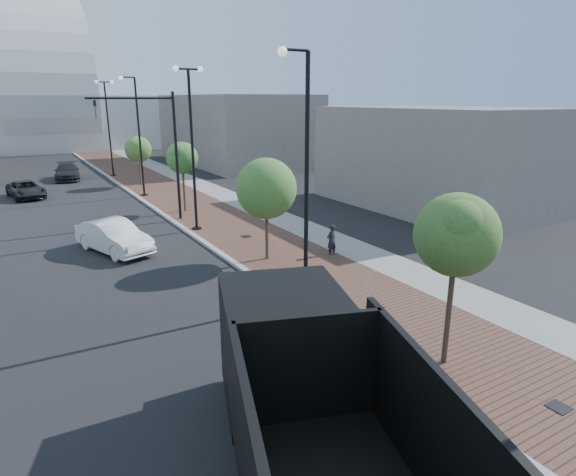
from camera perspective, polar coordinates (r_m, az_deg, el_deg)
ground at (r=12.35m, az=27.67°, el=-23.68°), size 220.00×220.00×0.00m
sidewalk at (r=46.66m, az=-15.14°, el=6.46°), size 7.00×140.00×0.12m
concrete_strip at (r=47.43m, az=-11.99°, el=6.83°), size 2.40×140.00×0.13m
curb at (r=45.86m, az=-19.36°, el=5.96°), size 0.30×140.00×0.14m
dump_truck at (r=9.21m, az=3.75°, el=-24.04°), size 7.09×14.03×3.82m
white_sedan at (r=25.91m, az=-20.09°, el=0.16°), size 3.23×5.25×1.63m
dark_car_mid at (r=43.28m, az=-28.79°, el=5.09°), size 2.92×5.06×1.33m
dark_car_far at (r=51.38m, az=-24.86°, el=7.19°), size 2.83×5.54×1.54m
pedestrian at (r=23.71m, az=5.21°, el=-0.32°), size 0.67×0.51×1.64m
streetlight_1 at (r=17.39m, az=1.91°, el=5.59°), size 1.44×0.56×9.21m
streetlight_2 at (r=28.13m, az=-11.33°, el=10.37°), size 1.72×0.56×9.28m
streetlight_3 at (r=39.62m, az=-17.42°, el=10.89°), size 1.44×0.56×9.21m
streetlight_4 at (r=51.33m, az=-20.61°, el=12.21°), size 1.72×0.56×9.28m
traffic_mast at (r=30.69m, az=-14.88°, el=10.92°), size 5.09×0.20×8.00m
tree_0 at (r=13.82m, az=19.52°, el=0.35°), size 2.37×2.31×5.17m
tree_1 at (r=22.38m, az=-2.53°, el=5.91°), size 2.85×2.85×4.98m
tree_2 at (r=33.31m, az=-12.47°, el=9.30°), size 2.21×2.13×4.82m
tree_3 at (r=44.85m, az=-17.40°, el=10.05°), size 2.35×2.30×4.43m
convention_center at (r=89.67m, az=-27.14°, el=13.56°), size 50.00×30.00×50.00m
commercial_block_ne at (r=59.86m, az=-6.34°, el=12.77°), size 12.00×22.00×8.00m
commercial_block_e at (r=36.40m, az=17.08°, el=9.16°), size 10.00×16.00×7.00m
utility_cover_0 at (r=14.42m, az=29.61°, el=-17.14°), size 0.50×0.50×0.02m
utility_cover_1 at (r=18.23m, az=10.35°, el=-8.07°), size 0.50×0.50×0.02m
utility_cover_2 at (r=26.95m, az=-5.02°, el=0.20°), size 0.50×0.50×0.02m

